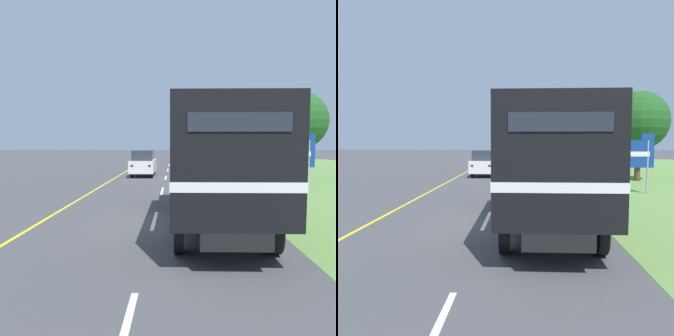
{
  "view_description": "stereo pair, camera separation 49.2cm",
  "coord_description": "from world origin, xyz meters",
  "views": [
    {
      "loc": [
        0.69,
        -10.32,
        2.61
      ],
      "look_at": [
        0.3,
        7.51,
        1.2
      ],
      "focal_mm": 35.0,
      "sensor_mm": 36.0,
      "label": 1
    },
    {
      "loc": [
        1.18,
        -10.31,
        2.61
      ],
      "look_at": [
        0.3,
        7.51,
        1.2
      ],
      "focal_mm": 35.0,
      "sensor_mm": 36.0,
      "label": 2
    }
  ],
  "objects": [
    {
      "name": "ground_plane",
      "position": [
        0.0,
        0.0,
        0.0
      ],
      "size": [
        200.0,
        200.0,
        0.0
      ],
      "primitive_type": "plane",
      "color": "#444447"
    },
    {
      "name": "edge_line_yellow",
      "position": [
        -3.7,
        12.6,
        0.0
      ],
      "size": [
        0.12,
        55.83,
        0.01
      ],
      "primitive_type": "cube",
      "color": "yellow",
      "rests_on": "ground"
    },
    {
      "name": "centre_dash_near",
      "position": [
        0.0,
        0.43,
        0.0
      ],
      "size": [
        0.12,
        2.6,
        0.01
      ],
      "primitive_type": "cube",
      "color": "white",
      "rests_on": "ground"
    },
    {
      "name": "centre_dash_mid_a",
      "position": [
        0.0,
        7.03,
        0.0
      ],
      "size": [
        0.12,
        2.6,
        0.01
      ],
      "primitive_type": "cube",
      "color": "white",
      "rests_on": "ground"
    },
    {
      "name": "centre_dash_mid_b",
      "position": [
        0.0,
        13.63,
        0.0
      ],
      "size": [
        0.12,
        2.6,
        0.01
      ],
      "primitive_type": "cube",
      "color": "white",
      "rests_on": "ground"
    },
    {
      "name": "centre_dash_far",
      "position": [
        0.0,
        20.23,
        0.0
      ],
      "size": [
        0.12,
        2.6,
        0.01
      ],
      "primitive_type": "cube",
      "color": "white",
      "rests_on": "ground"
    },
    {
      "name": "centre_dash_farthest",
      "position": [
        0.0,
        26.83,
        0.0
      ],
      "size": [
        0.12,
        2.6,
        0.01
      ],
      "primitive_type": "cube",
      "color": "white",
      "rests_on": "ground"
    },
    {
      "name": "horse_trailer_truck",
      "position": [
        1.89,
        -0.29,
        2.01
      ],
      "size": [
        2.61,
        8.4,
        3.6
      ],
      "color": "black",
      "rests_on": "ground"
    },
    {
      "name": "lead_car_white",
      "position": [
        -1.77,
        14.96,
        1.0
      ],
      "size": [
        1.8,
        4.22,
        1.99
      ],
      "color": "black",
      "rests_on": "ground"
    },
    {
      "name": "lead_car_silver_ahead",
      "position": [
        1.62,
        30.47,
        0.98
      ],
      "size": [
        1.8,
        4.6,
        1.96
      ],
      "color": "black",
      "rests_on": "ground"
    },
    {
      "name": "highway_sign",
      "position": [
        6.82,
        6.43,
        1.93
      ],
      "size": [
        1.99,
        0.09,
        3.04
      ],
      "color": "#9E9EA3",
      "rests_on": "ground"
    },
    {
      "name": "roadside_tree_near",
      "position": [
        8.98,
        12.2,
        4.02
      ],
      "size": [
        3.95,
        3.95,
        6.01
      ],
      "color": "#4C3823",
      "rests_on": "ground"
    },
    {
      "name": "roadside_tree_mid",
      "position": [
        10.24,
        19.55,
        3.51
      ],
      "size": [
        3.25,
        3.25,
        5.16
      ],
      "color": "#4C3823",
      "rests_on": "ground"
    }
  ]
}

